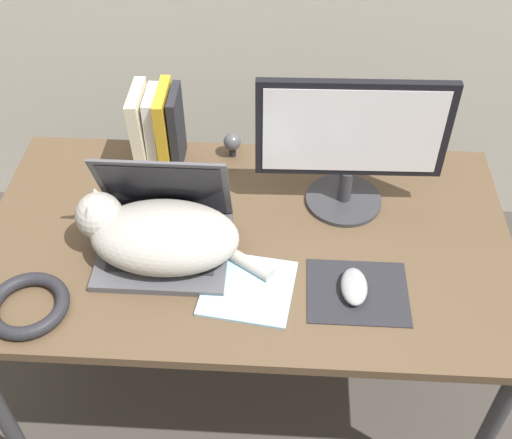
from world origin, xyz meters
The scene contains 10 objects.
desk centered at (0.00, 0.39, 0.65)m, with size 1.36×0.77×0.71m.
laptop centered at (-0.20, 0.34, 0.77)m, with size 0.32×0.28×0.27m.
cat centered at (-0.21, 0.30, 0.79)m, with size 0.49×0.22×0.17m.
external_monitor centered at (0.25, 0.53, 0.92)m, with size 0.48×0.21×0.38m.
mousepad centered at (0.28, 0.22, 0.72)m, with size 0.24×0.20×0.00m.
computer_mouse centered at (0.27, 0.22, 0.73)m, with size 0.06×0.11×0.03m.
book_row centered at (-0.27, 0.68, 0.83)m, with size 0.13×0.16×0.24m.
cable_coil centered at (-0.49, 0.12, 0.73)m, with size 0.19×0.19×0.03m.
notepad centered at (0.01, 0.21, 0.72)m, with size 0.24×0.23×0.01m.
webcam centered at (-0.06, 0.71, 0.76)m, with size 0.05×0.05×0.08m.
Camera 1 is at (0.09, -0.76, 1.90)m, focal length 45.00 mm.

